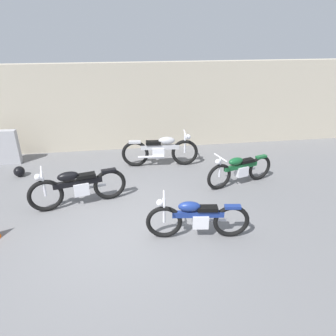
{
  "coord_description": "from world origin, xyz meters",
  "views": [
    {
      "loc": [
        0.18,
        -5.11,
        3.73
      ],
      "look_at": [
        1.15,
        1.61,
        0.55
      ],
      "focal_mm": 32.77,
      "sensor_mm": 36.0,
      "label": 1
    }
  ],
  "objects_px": {
    "motorcycle_silver": "(161,150)",
    "stone_marker": "(7,147)",
    "helmet": "(19,171)",
    "motorcycle_blue": "(197,218)",
    "motorcycle_black": "(78,187)",
    "motorcycle_green": "(240,169)"
  },
  "relations": [
    {
      "from": "motorcycle_green",
      "to": "motorcycle_blue",
      "type": "relative_size",
      "value": 0.96
    },
    {
      "from": "motorcycle_black",
      "to": "motorcycle_blue",
      "type": "relative_size",
      "value": 1.08
    },
    {
      "from": "helmet",
      "to": "motorcycle_black",
      "type": "distance_m",
      "value": 2.49
    },
    {
      "from": "stone_marker",
      "to": "motorcycle_green",
      "type": "relative_size",
      "value": 0.54
    },
    {
      "from": "motorcycle_black",
      "to": "motorcycle_blue",
      "type": "xyz_separation_m",
      "value": [
        2.37,
        -1.52,
        -0.04
      ]
    },
    {
      "from": "helmet",
      "to": "motorcycle_blue",
      "type": "xyz_separation_m",
      "value": [
        4.14,
        -3.24,
        0.28
      ]
    },
    {
      "from": "stone_marker",
      "to": "motorcycle_green",
      "type": "distance_m",
      "value": 6.62
    },
    {
      "from": "stone_marker",
      "to": "motorcycle_black",
      "type": "bearing_deg",
      "value": -49.01
    },
    {
      "from": "stone_marker",
      "to": "motorcycle_black",
      "type": "distance_m",
      "value": 3.52
    },
    {
      "from": "motorcycle_green",
      "to": "stone_marker",
      "type": "bearing_deg",
      "value": -35.86
    },
    {
      "from": "helmet",
      "to": "motorcycle_blue",
      "type": "distance_m",
      "value": 5.27
    },
    {
      "from": "motorcycle_silver",
      "to": "stone_marker",
      "type": "bearing_deg",
      "value": 174.13
    },
    {
      "from": "stone_marker",
      "to": "motorcycle_blue",
      "type": "height_order",
      "value": "stone_marker"
    },
    {
      "from": "motorcycle_silver",
      "to": "motorcycle_blue",
      "type": "height_order",
      "value": "motorcycle_silver"
    },
    {
      "from": "stone_marker",
      "to": "motorcycle_black",
      "type": "xyz_separation_m",
      "value": [
        2.31,
        -2.66,
        -0.04
      ]
    },
    {
      "from": "motorcycle_green",
      "to": "motorcycle_black",
      "type": "bearing_deg",
      "value": -9.95
    },
    {
      "from": "motorcycle_silver",
      "to": "motorcycle_green",
      "type": "height_order",
      "value": "motorcycle_silver"
    },
    {
      "from": "motorcycle_black",
      "to": "motorcycle_green",
      "type": "xyz_separation_m",
      "value": [
        3.93,
        0.43,
        -0.05
      ]
    },
    {
      "from": "stone_marker",
      "to": "motorcycle_blue",
      "type": "distance_m",
      "value": 6.27
    },
    {
      "from": "stone_marker",
      "to": "helmet",
      "type": "height_order",
      "value": "stone_marker"
    },
    {
      "from": "stone_marker",
      "to": "motorcycle_black",
      "type": "height_order",
      "value": "stone_marker"
    },
    {
      "from": "motorcycle_blue",
      "to": "motorcycle_black",
      "type": "bearing_deg",
      "value": -25.72
    }
  ]
}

